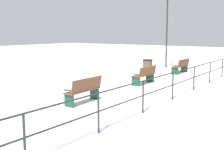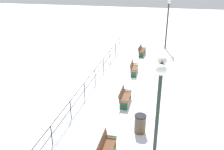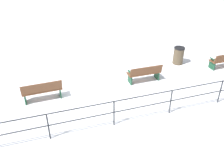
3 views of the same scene
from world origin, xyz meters
name	(u,v)px [view 2 (image 2 of 3)]	position (x,y,z in m)	size (l,w,h in m)	color
ground_plane	(131,87)	(0.00, 0.00, 0.00)	(80.00, 80.00, 0.00)	white
bench_nearest	(105,148)	(-0.04, -7.01, 0.46)	(0.54, 1.68, 0.88)	brown
bench_second	(124,97)	(-0.07, -2.34, 0.46)	(0.56, 1.61, 0.88)	brown
bench_third	(133,68)	(-0.20, 2.33, 0.50)	(0.55, 1.64, 0.93)	brown
bench_fourth	(142,50)	(-0.11, 7.01, 0.46)	(0.63, 1.58, 0.87)	brown
lamppost_near	(157,116)	(2.00, -9.22, 3.72)	(0.27, 0.88, 5.29)	#1E2D23
lamppost_middle	(168,17)	(2.00, 9.69, 3.16)	(0.28, 1.15, 4.78)	#1E2D23
waterfront_railing	(95,74)	(-2.56, 0.00, 0.72)	(0.05, 18.19, 1.06)	#26282D
trash_bin	(140,124)	(1.17, -4.92, 0.47)	(0.58, 0.58, 0.94)	brown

